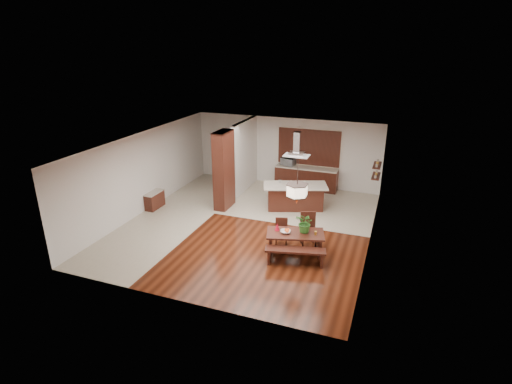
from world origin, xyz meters
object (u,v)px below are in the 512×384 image
at_px(dining_chair_left, 281,233).
at_px(island_cup, 306,185).
at_px(dining_chair_right, 309,230).
at_px(pendant_lantern, 297,182).
at_px(range_hood, 297,144).
at_px(dining_table, 295,238).
at_px(dining_bench, 295,257).
at_px(foliage_plant, 305,223).
at_px(hallway_console, 155,200).
at_px(microwave, 288,161).
at_px(fruit_bowl, 285,232).
at_px(kitchen_island, 295,196).

bearing_deg(dining_chair_left, island_cup, 73.16).
relative_size(dining_chair_right, pendant_lantern, 0.81).
relative_size(dining_chair_left, pendant_lantern, 0.65).
bearing_deg(range_hood, dining_table, -74.97).
xyz_separation_m(dining_table, dining_bench, (0.16, -0.57, -0.27)).
relative_size(dining_bench, dining_chair_left, 1.99).
bearing_deg(dining_chair_left, pendant_lantern, -50.96).
relative_size(pendant_lantern, foliage_plant, 2.21).
bearing_deg(hallway_console, dining_bench, -19.34).
height_order(hallway_console, island_cup, island_cup).
relative_size(pendant_lantern, island_cup, 12.03).
bearing_deg(foliage_plant, dining_chair_left, 162.80).
bearing_deg(foliage_plant, microwave, 110.88).
bearing_deg(microwave, pendant_lantern, -60.37).
relative_size(hallway_console, foliage_plant, 1.48).
bearing_deg(fruit_bowl, pendant_lantern, 21.66).
xyz_separation_m(dining_table, foliage_plant, (0.25, 0.13, 0.48)).
bearing_deg(island_cup, kitchen_island, 169.51).
distance_m(dining_table, microwave, 5.88).
relative_size(dining_chair_left, microwave, 1.47).
bearing_deg(microwave, range_hood, -56.08).
height_order(dining_chair_left, foliage_plant, foliage_plant).
relative_size(dining_bench, pendant_lantern, 1.28).
xyz_separation_m(dining_chair_right, microwave, (-2.08, 4.96, 0.58)).
bearing_deg(pendant_lantern, kitchen_island, 105.05).
height_order(island_cup, microwave, microwave).
distance_m(hallway_console, dining_table, 6.02).
height_order(dining_bench, island_cup, island_cup).
xyz_separation_m(kitchen_island, island_cup, (0.39, -0.07, 0.51)).
height_order(hallway_console, foliage_plant, foliage_plant).
height_order(pendant_lantern, range_hood, same).
bearing_deg(dining_chair_right, fruit_bowl, -149.15).
xyz_separation_m(dining_bench, range_hood, (-1.05, 3.86, 2.23)).
distance_m(dining_table, dining_chair_right, 0.65).
distance_m(dining_table, dining_bench, 0.65).
xyz_separation_m(foliage_plant, kitchen_island, (-1.14, 3.16, -0.49)).
bearing_deg(hallway_console, kitchen_island, 19.64).
distance_m(dining_chair_left, range_hood, 3.58).
bearing_deg(microwave, island_cup, -49.01).
bearing_deg(range_hood, microwave, 112.42).
distance_m(hallway_console, foliage_plant, 6.26).
bearing_deg(hallway_console, dining_table, -14.71).
relative_size(dining_table, kitchen_island, 0.72).
height_order(dining_bench, foliage_plant, foliage_plant).
relative_size(kitchen_island, range_hood, 2.79).
bearing_deg(hallway_console, range_hood, 19.68).
xyz_separation_m(dining_table, dining_chair_left, (-0.53, 0.37, -0.08)).
bearing_deg(dining_chair_right, foliage_plant, -112.91).
height_order(hallway_console, pendant_lantern, pendant_lantern).
xyz_separation_m(dining_chair_left, foliage_plant, (0.78, -0.24, 0.56)).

